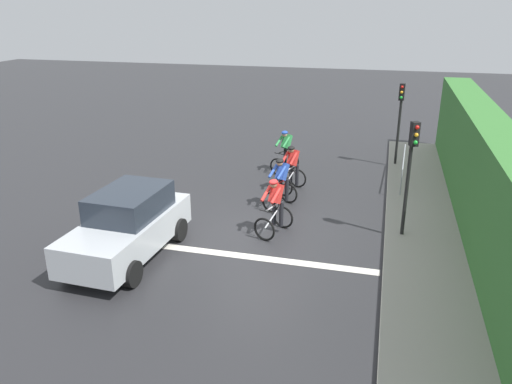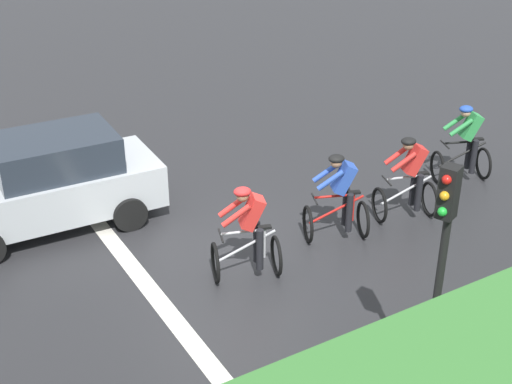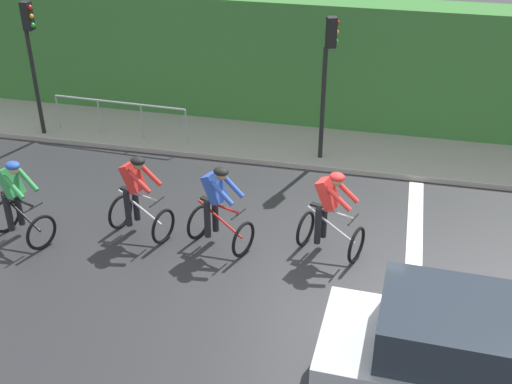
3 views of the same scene
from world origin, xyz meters
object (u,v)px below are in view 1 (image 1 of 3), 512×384
at_px(car_silver, 128,225).
at_px(traffic_light_near_crossing, 411,163).
at_px(traffic_light_far_junction, 400,112).
at_px(cyclist_lead, 285,152).
at_px(cyclist_mid, 281,184).
at_px(pedestrian_railing_kerbside, 403,162).
at_px(cyclist_fourth, 275,208).
at_px(cyclist_second, 292,169).

height_order(car_silver, traffic_light_near_crossing, traffic_light_near_crossing).
bearing_deg(traffic_light_far_junction, cyclist_lead, -157.15).
bearing_deg(traffic_light_near_crossing, cyclist_mid, 159.59).
relative_size(car_silver, traffic_light_far_junction, 1.25).
height_order(cyclist_mid, traffic_light_far_junction, traffic_light_far_junction).
distance_m(traffic_light_far_junction, pedestrian_railing_kerbside, 2.40).
bearing_deg(pedestrian_railing_kerbside, cyclist_fourth, -122.93).
relative_size(cyclist_lead, pedestrian_railing_kerbside, 0.49).
bearing_deg(pedestrian_railing_kerbside, cyclist_mid, -137.38).
xyz_separation_m(cyclist_second, traffic_light_near_crossing, (3.74, -2.98, 1.43)).
xyz_separation_m(cyclist_lead, pedestrian_railing_kerbside, (4.41, -0.15, -0.01)).
xyz_separation_m(cyclist_second, cyclist_mid, (-0.05, -1.57, 0.00)).
relative_size(cyclist_lead, cyclist_mid, 1.00).
height_order(cyclist_fourth, traffic_light_far_junction, traffic_light_far_junction).
height_order(cyclist_mid, traffic_light_near_crossing, traffic_light_near_crossing).
distance_m(cyclist_mid, cyclist_fourth, 2.01).
height_order(cyclist_fourth, car_silver, car_silver).
relative_size(traffic_light_far_junction, pedestrian_railing_kerbside, 0.98).
bearing_deg(cyclist_second, cyclist_mid, -91.91).
distance_m(cyclist_mid, car_silver, 5.27).
bearing_deg(cyclist_lead, traffic_light_far_junction, 22.85).
bearing_deg(cyclist_second, car_silver, -118.33).
bearing_deg(cyclist_fourth, traffic_light_far_junction, 65.89).
relative_size(cyclist_mid, cyclist_fourth, 1.00).
xyz_separation_m(cyclist_mid, traffic_light_near_crossing, (3.79, -1.41, 1.43)).
relative_size(cyclist_lead, car_silver, 0.40).
bearing_deg(cyclist_fourth, pedestrian_railing_kerbside, 57.07).
relative_size(traffic_light_near_crossing, pedestrian_railing_kerbside, 0.98).
height_order(cyclist_second, cyclist_mid, same).
bearing_deg(cyclist_lead, traffic_light_near_crossing, -49.08).
xyz_separation_m(traffic_light_far_junction, pedestrian_railing_kerbside, (0.25, -1.90, -1.44)).
distance_m(cyclist_lead, pedestrian_railing_kerbside, 4.41).
xyz_separation_m(cyclist_second, pedestrian_railing_kerbside, (3.76, 1.94, -0.01)).
bearing_deg(traffic_light_far_junction, traffic_light_near_crossing, -88.05).
bearing_deg(pedestrian_railing_kerbside, cyclist_lead, 178.04).
bearing_deg(traffic_light_near_crossing, cyclist_second, 141.48).
distance_m(cyclist_fourth, traffic_light_near_crossing, 3.87).
xyz_separation_m(cyclist_lead, cyclist_fourth, (0.85, -5.65, 0.00)).
bearing_deg(car_silver, cyclist_lead, 72.54).
xyz_separation_m(cyclist_mid, car_silver, (-3.09, -4.26, 0.08)).
relative_size(cyclist_fourth, car_silver, 0.40).
height_order(cyclist_second, car_silver, car_silver).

